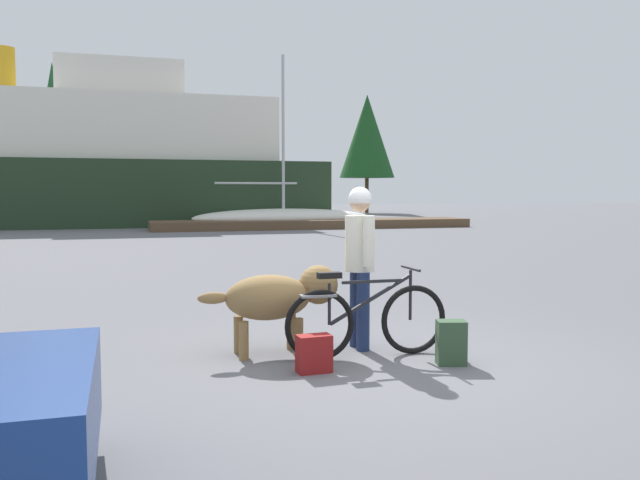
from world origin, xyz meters
name	(u,v)px	position (x,y,z in m)	size (l,w,h in m)	color
ground_plane	(380,364)	(0.00, 0.00, 0.00)	(160.00, 160.00, 0.00)	slate
bicycle	(366,320)	(-0.03, 0.28, 0.39)	(1.75, 0.44, 0.92)	black
person_cyclist	(360,251)	(0.04, 0.67, 1.06)	(0.32, 0.53, 1.75)	navy
dog	(279,296)	(-0.85, 0.70, 0.61)	(1.48, 0.55, 0.92)	olive
backpack	(451,343)	(0.67, -0.22, 0.22)	(0.28, 0.20, 0.44)	#334C33
handbag_pannier	(314,354)	(-0.70, -0.10, 0.18)	(0.32, 0.18, 0.35)	maroon
dock_pier	(314,224)	(6.20, 23.47, 0.20)	(14.93, 2.54, 0.40)	brown
ferry_boat	(73,164)	(-4.72, 30.19, 3.11)	(25.21, 8.96, 8.82)	#1E331E
sailboat_moored	(283,217)	(4.99, 24.53, 0.48)	(8.69, 2.43, 8.11)	silver
pine_tree_center	(172,123)	(1.19, 42.62, 6.63)	(4.24, 4.24, 10.05)	#4C331E
pine_tree_far_right	(367,136)	(16.33, 43.10, 6.07)	(4.36, 4.36, 9.34)	#4C331E
pine_tree_mid_back	(54,123)	(-7.29, 49.05, 6.98)	(3.54, 3.54, 11.67)	#4C331E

